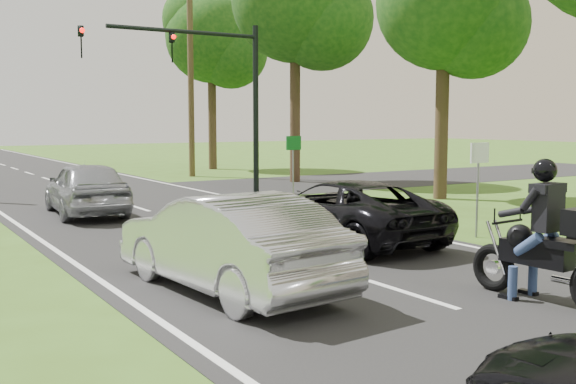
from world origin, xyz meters
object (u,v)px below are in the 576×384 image
(silver_suv, at_px, (86,188))
(traffic_signal, at_px, (209,77))
(motorcycle_rider, at_px, (548,247))
(sign_white, at_px, (479,166))
(sign_green, at_px, (293,152))
(silver_sedan, at_px, (227,242))
(utility_pole_far, at_px, (191,68))
(dark_suv, at_px, (342,211))

(silver_suv, xyz_separation_m, traffic_signal, (5.07, 2.78, 3.37))
(motorcycle_rider, relative_size, sign_white, 1.15)
(traffic_signal, relative_size, sign_green, 3.00)
(silver_sedan, xyz_separation_m, utility_pole_far, (8.42, 20.37, 4.32))
(sign_white, bearing_deg, traffic_signal, 97.05)
(motorcycle_rider, distance_m, dark_suv, 5.44)
(traffic_signal, distance_m, sign_white, 11.39)
(utility_pole_far, relative_size, sign_green, 4.71)
(dark_suv, height_order, sign_white, sign_white)
(silver_sedan, xyz_separation_m, sign_white, (6.92, 1.35, 0.84))
(silver_suv, distance_m, sign_green, 6.68)
(motorcycle_rider, relative_size, silver_suv, 0.55)
(utility_pole_far, distance_m, sign_white, 19.39)
(dark_suv, relative_size, sign_white, 2.29)
(dark_suv, bearing_deg, silver_sedan, 28.57)
(motorcycle_rider, distance_m, sign_white, 5.62)
(dark_suv, xyz_separation_m, sign_white, (3.00, -1.02, 0.91))
(sign_white, distance_m, sign_green, 8.00)
(utility_pole_far, bearing_deg, silver_sedan, -112.46)
(dark_suv, xyz_separation_m, traffic_signal, (1.63, 10.00, 3.45))
(silver_sedan, xyz_separation_m, sign_green, (7.12, 9.35, 0.84))
(dark_suv, distance_m, utility_pole_far, 19.07)
(silver_sedan, height_order, sign_green, sign_green)
(silver_sedan, distance_m, sign_green, 11.78)
(silver_sedan, height_order, sign_white, sign_white)
(utility_pole_far, distance_m, sign_green, 11.63)
(dark_suv, height_order, silver_suv, silver_suv)
(dark_suv, relative_size, utility_pole_far, 0.49)
(sign_green, bearing_deg, traffic_signal, 117.38)
(dark_suv, xyz_separation_m, silver_suv, (-3.43, 7.22, 0.08))
(silver_sedan, relative_size, sign_white, 2.14)
(silver_suv, bearing_deg, sign_green, -177.37)
(dark_suv, bearing_deg, silver_suv, -67.07)
(silver_sedan, height_order, silver_suv, silver_suv)
(silver_sedan, bearing_deg, traffic_signal, -119.30)
(motorcycle_rider, height_order, traffic_signal, traffic_signal)
(sign_green, bearing_deg, silver_sedan, -127.31)
(motorcycle_rider, bearing_deg, traffic_signal, 78.37)
(motorcycle_rider, bearing_deg, utility_pole_far, 74.08)
(silver_sedan, xyz_separation_m, silver_suv, (0.49, 9.58, 0.00))
(motorcycle_rider, relative_size, traffic_signal, 0.38)
(sign_white, bearing_deg, motorcycle_rider, -127.71)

